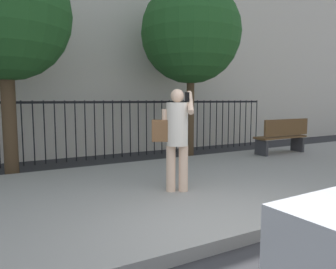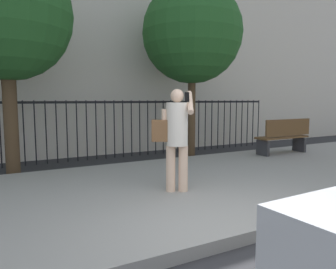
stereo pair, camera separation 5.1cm
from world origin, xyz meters
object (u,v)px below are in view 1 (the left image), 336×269
street_tree_near (4,15)px  street_tree_mid (191,33)px  pedestrian_on_phone (175,133)px  street_bench (283,135)px

street_tree_near → street_tree_mid: bearing=-0.4°
street_tree_near → street_tree_mid: street_tree_mid is taller
pedestrian_on_phone → street_bench: (4.37, 1.70, -0.45)m
street_bench → street_tree_mid: (-2.09, 1.40, 2.74)m
street_bench → street_tree_near: size_ratio=0.34×
street_bench → street_tree_mid: street_tree_mid is taller
street_bench → street_tree_mid: bearing=146.2°
pedestrian_on_phone → street_tree_mid: street_tree_mid is taller
pedestrian_on_phone → street_tree_near: bearing=125.2°
street_bench → street_tree_near: street_tree_near is taller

